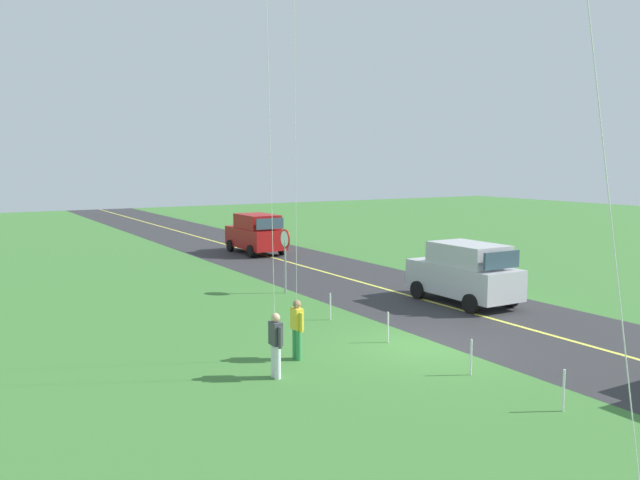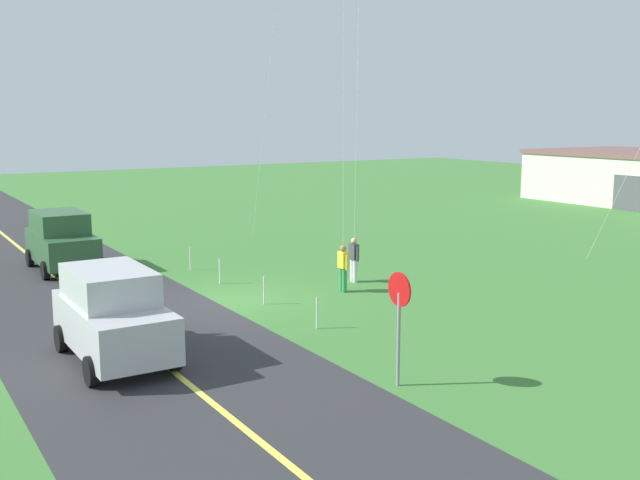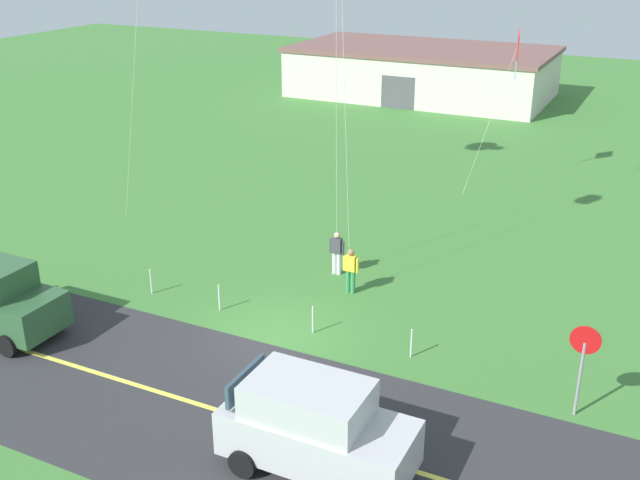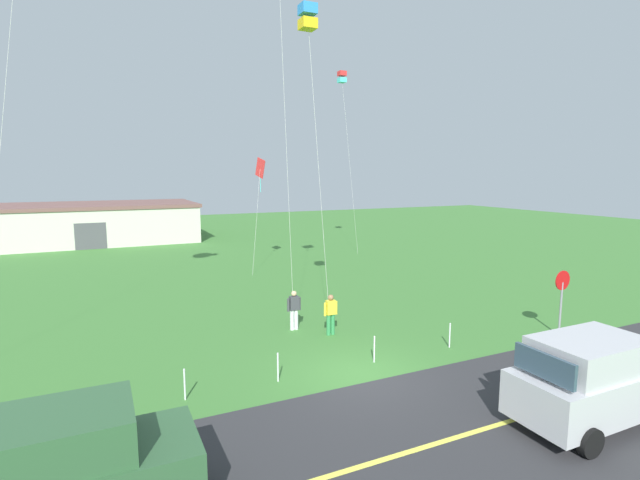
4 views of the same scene
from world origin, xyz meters
name	(u,v)px [view 2 (image 2 of 4)]	position (x,y,z in m)	size (l,w,h in m)	color
ground_plane	(232,303)	(0.00, 0.00, -0.05)	(120.00, 120.00, 0.10)	#3D7533
asphalt_road	(108,319)	(0.00, -4.00, 0.00)	(120.00, 7.00, 0.00)	#2D2D30
road_centre_stripe	(108,319)	(0.00, -4.00, 0.01)	(120.00, 0.16, 0.00)	#E5E04C
car_suv_foreground	(113,314)	(3.78, -4.90, 1.15)	(4.40, 2.12, 2.24)	#B7B7BC
car_parked_west_near	(61,240)	(-7.94, -3.46, 1.15)	(4.40, 2.12, 2.24)	#2D5633
stop_sign	(399,306)	(8.82, -0.10, 1.80)	(0.76, 0.08, 2.56)	gray
person_adult_near	(343,267)	(0.81, 3.74, 0.86)	(0.58, 0.22, 1.60)	#338C4C
person_adult_companion	(354,258)	(-0.25, 4.91, 0.86)	(0.58, 0.22, 1.60)	silver
fence_post_0	(190,259)	(-5.23, 0.70, 0.45)	(0.05, 0.05, 0.90)	silver
fence_post_1	(220,271)	(-2.49, 0.70, 0.45)	(0.05, 0.05, 0.90)	silver
fence_post_2	(264,290)	(0.91, 0.70, 0.45)	(0.05, 0.05, 0.90)	silver
fence_post_3	(317,313)	(4.09, 0.70, 0.45)	(0.05, 0.05, 0.90)	silver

